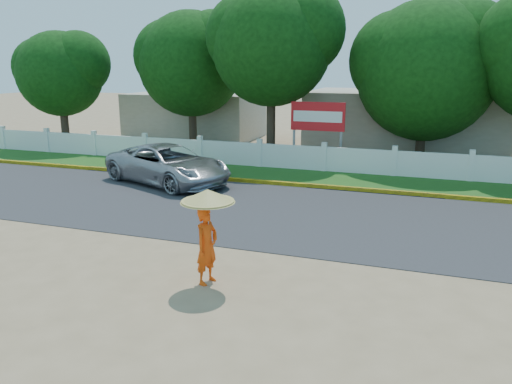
# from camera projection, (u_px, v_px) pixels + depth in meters

# --- Properties ---
(ground) EXTENTS (120.00, 120.00, 0.00)m
(ground) POSITION_uv_depth(u_px,v_px,m) (229.00, 265.00, 11.88)
(ground) COLOR #9E8460
(ground) RESTS_ON ground
(road) EXTENTS (60.00, 7.00, 0.02)m
(road) POSITION_uv_depth(u_px,v_px,m) (281.00, 212.00, 15.99)
(road) COLOR #38383A
(road) RESTS_ON ground
(grass_verge) EXTENTS (60.00, 3.50, 0.03)m
(grass_verge) POSITION_uv_depth(u_px,v_px,m) (316.00, 178.00, 20.80)
(grass_verge) COLOR #2D601E
(grass_verge) RESTS_ON ground
(curb) EXTENTS (40.00, 0.18, 0.16)m
(curb) POSITION_uv_depth(u_px,v_px,m) (307.00, 186.00, 19.22)
(curb) COLOR yellow
(curb) RESTS_ON ground
(fence) EXTENTS (40.00, 0.10, 1.10)m
(fence) POSITION_uv_depth(u_px,v_px,m) (324.00, 159.00, 21.99)
(fence) COLOR silver
(fence) RESTS_ON ground
(building_near) EXTENTS (10.00, 6.00, 3.20)m
(building_near) POSITION_uv_depth(u_px,v_px,m) (404.00, 121.00, 27.00)
(building_near) COLOR #B7AD99
(building_near) RESTS_ON ground
(building_far) EXTENTS (8.00, 5.00, 2.80)m
(building_far) POSITION_uv_depth(u_px,v_px,m) (195.00, 115.00, 32.07)
(building_far) COLOR #B7AD99
(building_far) RESTS_ON ground
(vehicle) EXTENTS (6.06, 4.39, 1.53)m
(vehicle) POSITION_uv_depth(u_px,v_px,m) (168.00, 164.00, 19.74)
(vehicle) COLOR #9DA0A5
(vehicle) RESTS_ON ground
(monk_with_parasol) EXTENTS (1.16, 1.16, 2.11)m
(monk_with_parasol) POSITION_uv_depth(u_px,v_px,m) (207.00, 223.00, 10.57)
(monk_with_parasol) COLOR #E4450C
(monk_with_parasol) RESTS_ON ground
(billboard) EXTENTS (2.50, 0.13, 2.95)m
(billboard) POSITION_uv_depth(u_px,v_px,m) (318.00, 120.00, 22.77)
(billboard) COLOR gray
(billboard) RESTS_ON ground
(tree_row) EXTENTS (41.11, 7.89, 8.92)m
(tree_row) POSITION_uv_depth(u_px,v_px,m) (461.00, 57.00, 21.85)
(tree_row) COLOR #473828
(tree_row) RESTS_ON ground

